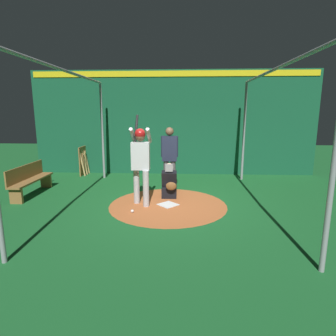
% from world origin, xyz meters
% --- Properties ---
extents(ground_plane, '(26.32, 26.32, 0.00)m').
position_xyz_m(ground_plane, '(0.00, 0.00, 0.00)').
color(ground_plane, '#195B28').
extents(dirt_circle, '(2.93, 2.93, 0.01)m').
position_xyz_m(dirt_circle, '(0.00, 0.00, 0.00)').
color(dirt_circle, '#B76033').
rests_on(dirt_circle, ground).
extents(home_plate, '(0.59, 0.59, 0.01)m').
position_xyz_m(home_plate, '(0.00, 0.00, 0.01)').
color(home_plate, white).
rests_on(home_plate, dirt_circle).
extents(batter, '(0.68, 0.49, 2.23)m').
position_xyz_m(batter, '(-0.01, -0.67, 1.18)').
color(batter, '#B3B3B7').
rests_on(batter, ground).
extents(catcher, '(0.58, 0.40, 0.95)m').
position_xyz_m(catcher, '(-0.64, 0.01, 0.37)').
color(catcher, black).
rests_on(catcher, ground).
extents(umpire, '(0.23, 0.49, 1.87)m').
position_xyz_m(umpire, '(-1.26, -0.02, 1.06)').
color(umpire, '#4C4C51').
rests_on(umpire, ground).
extents(back_wall, '(0.23, 10.32, 3.76)m').
position_xyz_m(back_wall, '(-3.70, 0.00, 1.89)').
color(back_wall, '#145133').
rests_on(back_wall, ground).
extents(cage_frame, '(5.75, 4.89, 3.27)m').
position_xyz_m(cage_frame, '(0.00, 0.00, 2.27)').
color(cage_frame, gray).
rests_on(cage_frame, ground).
extents(bat_rack, '(1.06, 0.20, 1.05)m').
position_xyz_m(bat_rack, '(-3.46, -3.29, 0.49)').
color(bat_rack, olive).
rests_on(bat_rack, ground).
extents(bench, '(1.82, 0.36, 0.85)m').
position_xyz_m(bench, '(-0.70, -3.91, 0.45)').
color(bench, olive).
rests_on(bench, ground).
extents(baseball_0, '(0.07, 0.07, 0.07)m').
position_xyz_m(baseball_0, '(0.59, -0.80, 0.04)').
color(baseball_0, white).
rests_on(baseball_0, dirt_circle).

